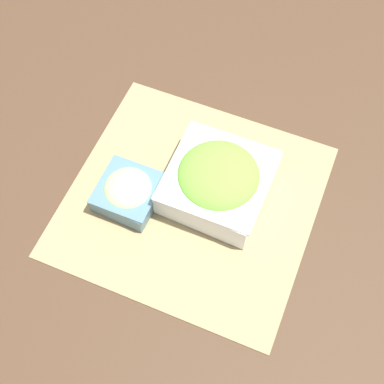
{
  "coord_description": "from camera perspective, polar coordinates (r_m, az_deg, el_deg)",
  "views": [
    {
      "loc": [
        -0.18,
        0.45,
        0.91
      ],
      "look_at": [
        0.0,
        0.0,
        0.03
      ],
      "focal_mm": 50.0,
      "sensor_mm": 36.0,
      "label": 1
    }
  ],
  "objects": [
    {
      "name": "lettuce_bowl",
      "position": [
        1.0,
        2.8,
        1.22
      ],
      "size": [
        0.19,
        0.19,
        0.09
      ],
      "color": "white",
      "rests_on": "placemat"
    },
    {
      "name": "placemat",
      "position": [
        1.03,
        0.0,
        -0.86
      ],
      "size": [
        0.46,
        0.44,
        0.0
      ],
      "color": "#937F56",
      "rests_on": "ground_plane"
    },
    {
      "name": "cucumber_bowl",
      "position": [
        1.01,
        -6.79,
        0.07
      ],
      "size": [
        0.12,
        0.12,
        0.06
      ],
      "color": "slate",
      "rests_on": "placemat"
    },
    {
      "name": "ground_plane",
      "position": [
        1.03,
        0.0,
        -0.92
      ],
      "size": [
        3.0,
        3.0,
        0.0
      ],
      "primitive_type": "plane",
      "color": "#422D1E"
    }
  ]
}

